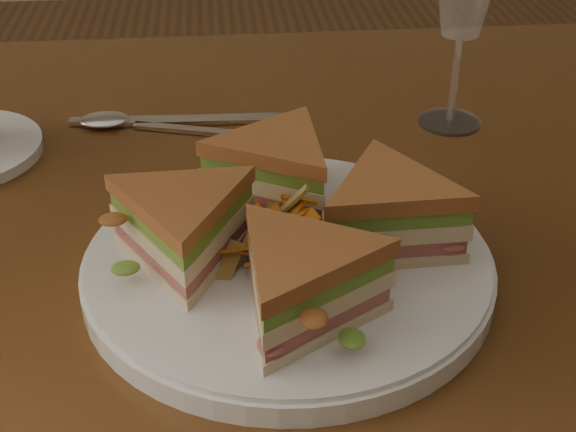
{
  "coord_description": "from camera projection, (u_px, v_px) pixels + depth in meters",
  "views": [
    {
      "loc": [
        -0.03,
        -0.55,
        1.09
      ],
      "look_at": [
        0.01,
        -0.1,
        0.8
      ],
      "focal_mm": 50.0,
      "sensor_mm": 36.0,
      "label": 1
    }
  ],
  "objects": [
    {
      "name": "table",
      "position": [
        264.0,
        301.0,
        0.7
      ],
      "size": [
        1.2,
        0.8,
        0.75
      ],
      "color": "#3C210D",
      "rests_on": "ground"
    },
    {
      "name": "plate",
      "position": [
        288.0,
        266.0,
        0.56
      ],
      "size": [
        0.29,
        0.29,
        0.02
      ],
      "primitive_type": "cylinder",
      "color": "white",
      "rests_on": "table"
    },
    {
      "name": "sandwich_wedges",
      "position": [
        288.0,
        222.0,
        0.54
      ],
      "size": [
        0.26,
        0.26,
        0.06
      ],
      "color": "beige",
      "rests_on": "plate"
    },
    {
      "name": "crisps_mound",
      "position": [
        288.0,
        227.0,
        0.55
      ],
      "size": [
        0.09,
        0.09,
        0.05
      ],
      "primitive_type": null,
      "color": "orange",
      "rests_on": "plate"
    },
    {
      "name": "spoon",
      "position": [
        127.0,
        123.0,
        0.76
      ],
      "size": [
        0.18,
        0.07,
        0.01
      ],
      "rotation": [
        0.0,
        0.0,
        -0.29
      ],
      "color": "silver",
      "rests_on": "table"
    },
    {
      "name": "knife",
      "position": [
        174.0,
        121.0,
        0.77
      ],
      "size": [
        0.22,
        0.02,
        0.0
      ],
      "rotation": [
        0.0,
        0.0,
        -0.04
      ],
      "color": "silver",
      "rests_on": "table"
    }
  ]
}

